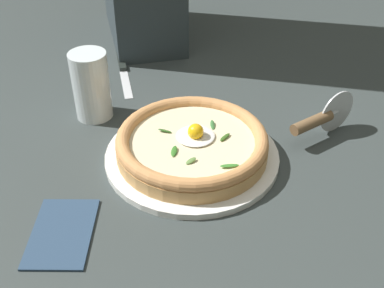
{
  "coord_description": "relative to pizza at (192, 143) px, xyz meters",
  "views": [
    {
      "loc": [
        -0.03,
        -0.71,
        0.53
      ],
      "look_at": [
        -0.01,
        -0.04,
        0.03
      ],
      "focal_mm": 44.77,
      "sensor_mm": 36.0,
      "label": 1
    }
  ],
  "objects": [
    {
      "name": "folded_napkin",
      "position": [
        -0.2,
        -0.17,
        -0.03
      ],
      "size": [
        0.1,
        0.14,
        0.01
      ],
      "primitive_type": "cube",
      "rotation": [
        0.0,
        0.0,
        1.52
      ],
      "color": "navy",
      "rests_on": "ground"
    },
    {
      "name": "ground_plane",
      "position": [
        0.01,
        0.04,
        -0.05
      ],
      "size": [
        2.4,
        2.4,
        0.03
      ],
      "primitive_type": "cube",
      "color": "#353C3C",
      "rests_on": "ground"
    },
    {
      "name": "drinking_glass",
      "position": [
        -0.19,
        0.15,
        0.02
      ],
      "size": [
        0.07,
        0.07,
        0.14
      ],
      "color": "silver",
      "rests_on": "ground"
    },
    {
      "name": "pizza",
      "position": [
        0.0,
        0.0,
        0.0
      ],
      "size": [
        0.27,
        0.27,
        0.06
      ],
      "color": "tan",
      "rests_on": "pizza_plate"
    },
    {
      "name": "pizza_cutter",
      "position": [
        0.24,
        0.05,
        0.01
      ],
      "size": [
        0.14,
        0.09,
        0.08
      ],
      "color": "silver",
      "rests_on": "ground"
    },
    {
      "name": "pizza_plate",
      "position": [
        -0.0,
        -0.0,
        -0.03
      ],
      "size": [
        0.31,
        0.31,
        0.01
      ],
      "primitive_type": "cylinder",
      "color": "white",
      "rests_on": "ground"
    },
    {
      "name": "table_knife",
      "position": [
        -0.15,
        0.35,
        -0.03
      ],
      "size": [
        0.05,
        0.21,
        0.01
      ],
      "color": "silver",
      "rests_on": "ground"
    }
  ]
}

